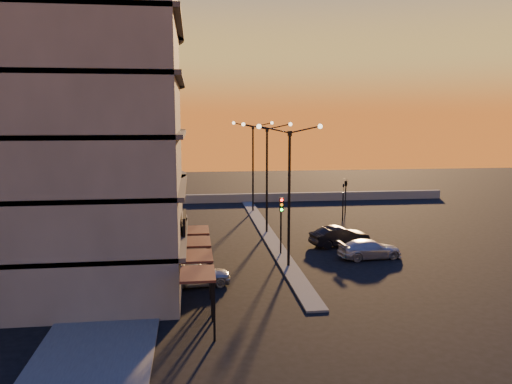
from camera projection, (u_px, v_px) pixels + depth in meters
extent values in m
plane|color=black|center=(288.00, 267.00, 33.42)|extent=(120.00, 120.00, 0.00)
cube|color=#4D4D4B|center=(135.00, 255.00, 36.04)|extent=(5.00, 40.00, 0.12)
cube|color=#4D4D4B|center=(267.00, 232.00, 43.22)|extent=(1.20, 36.00, 0.12)
cube|color=slate|center=(264.00, 198.00, 59.10)|extent=(44.00, 0.50, 1.00)
cylinder|color=#625E56|center=(69.00, 77.00, 31.80)|extent=(14.00, 14.00, 25.00)
cube|color=#625E56|center=(46.00, 69.00, 26.89)|extent=(14.00, 10.00, 25.00)
cylinder|color=black|center=(78.00, 243.00, 33.41)|extent=(14.16, 14.16, 2.40)
cube|color=black|center=(184.00, 223.00, 30.08)|extent=(0.15, 3.20, 1.20)
cylinder|color=black|center=(289.00, 201.00, 32.75)|extent=(0.18, 0.18, 9.00)
cube|color=black|center=(290.00, 133.00, 32.10)|extent=(0.25, 0.25, 0.35)
sphere|color=#FFE5B2|center=(259.00, 126.00, 31.78)|extent=(0.32, 0.32, 0.32)
sphere|color=#FFE5B2|center=(320.00, 126.00, 32.28)|extent=(0.32, 0.32, 0.32)
cylinder|color=black|center=(267.00, 182.00, 42.56)|extent=(0.18, 0.18, 9.00)
cube|color=black|center=(267.00, 130.00, 41.91)|extent=(0.25, 0.25, 0.35)
sphere|color=#FFE5B2|center=(243.00, 124.00, 41.60)|extent=(0.32, 0.32, 0.32)
sphere|color=#FFE5B2|center=(290.00, 124.00, 42.09)|extent=(0.32, 0.32, 0.32)
cylinder|color=black|center=(253.00, 169.00, 52.37)|extent=(0.18, 0.18, 9.00)
cube|color=black|center=(253.00, 127.00, 51.72)|extent=(0.25, 0.25, 0.35)
sphere|color=#FFE5B2|center=(234.00, 123.00, 51.41)|extent=(0.32, 0.32, 0.32)
sphere|color=#FFE5B2|center=(272.00, 123.00, 51.90)|extent=(0.32, 0.32, 0.32)
cylinder|color=black|center=(281.00, 233.00, 36.12)|extent=(0.12, 0.12, 3.20)
cube|color=black|center=(281.00, 205.00, 35.63)|extent=(0.28, 0.16, 1.00)
sphere|color=#FF0C05|center=(282.00, 200.00, 35.48)|extent=(0.20, 0.20, 0.20)
sphere|color=orange|center=(282.00, 205.00, 35.53)|extent=(0.20, 0.20, 0.20)
sphere|color=#0CFF26|center=(282.00, 210.00, 35.58)|extent=(0.20, 0.20, 0.20)
cylinder|color=black|center=(343.00, 207.00, 47.94)|extent=(0.12, 0.12, 2.80)
imported|color=black|center=(343.00, 188.00, 47.67)|extent=(0.13, 0.16, 0.80)
cylinder|color=black|center=(345.00, 200.00, 52.05)|extent=(0.12, 0.12, 2.80)
imported|color=black|center=(346.00, 183.00, 51.78)|extent=(0.42, 1.99, 0.80)
imported|color=#95999C|center=(196.00, 274.00, 29.57)|extent=(4.30, 2.18, 1.40)
imported|color=black|center=(340.00, 236.00, 38.77)|extent=(4.86, 2.53, 1.52)
imported|color=#A8A9B0|center=(370.00, 249.00, 35.42)|extent=(4.71, 2.26, 1.32)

